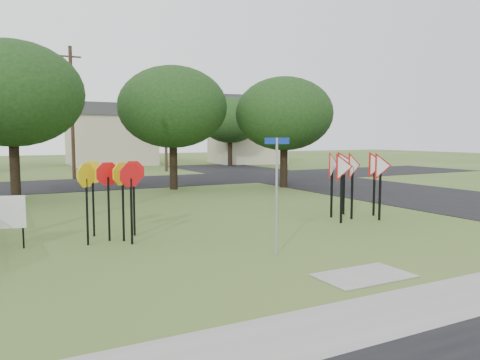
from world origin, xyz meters
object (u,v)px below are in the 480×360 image
yield_sign_cluster (354,169)px  info_board (2,214)px  street_name_sign (277,188)px  stop_sign_cluster (112,181)px

yield_sign_cluster → info_board: 11.31m
street_name_sign → stop_sign_cluster: size_ratio=1.30×
yield_sign_cluster → info_board: yield_sign_cluster is taller
stop_sign_cluster → info_board: 2.89m
street_name_sign → stop_sign_cluster: bearing=132.2°
yield_sign_cluster → stop_sign_cluster: bearing=177.4°
street_name_sign → stop_sign_cluster: street_name_sign is taller
street_name_sign → stop_sign_cluster: (-3.21, 3.54, 0.01)m
stop_sign_cluster → yield_sign_cluster: size_ratio=0.72×
street_name_sign → info_board: 7.08m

